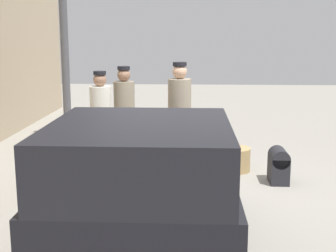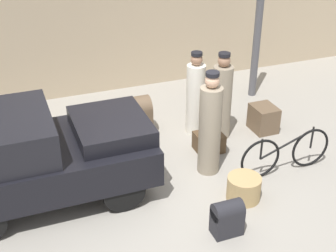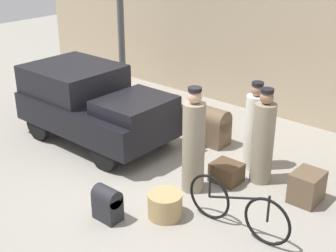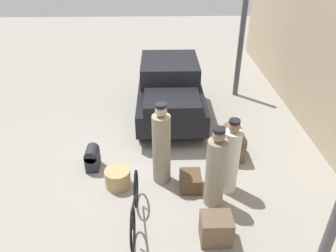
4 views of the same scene
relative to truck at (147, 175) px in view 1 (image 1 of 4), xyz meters
The scene contains 12 objects.
ground_plane 2.17m from the truck, ahead, with size 30.00×30.00×0.00m, color gray.
canopy_pillar_right 5.70m from the truck, 23.25° to the left, with size 0.17×0.17×3.03m.
truck is the anchor object (origin of this frame).
bicycle 4.20m from the truck, 10.96° to the right, with size 1.76×0.04×0.80m.
wicker_basket 3.35m from the truck, 21.83° to the right, with size 0.55×0.55×0.40m.
porter_with_bicycle 3.69m from the truck, 11.67° to the left, with size 0.38×0.38×1.75m.
porter_lifting_near_truck 2.88m from the truck, ahead, with size 0.38×0.38×1.87m.
conductor_in_dark_uniform 3.40m from the truck, 18.98° to the left, with size 0.37×0.37×1.69m.
trunk_large_brown 3.25m from the truck, ahead, with size 0.51×0.44×0.35m.
trunk_wicker_pale 4.62m from the truck, ahead, with size 0.45×0.55×0.53m.
suitcase_tan_flat 2.53m from the truck, 35.50° to the left, with size 0.68×0.47×0.79m.
trunk_barrel_dark 3.10m from the truck, 37.57° to the right, with size 0.43×0.29×0.56m.
Camera 1 is at (-6.74, -0.14, 2.33)m, focal length 50.00 mm.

